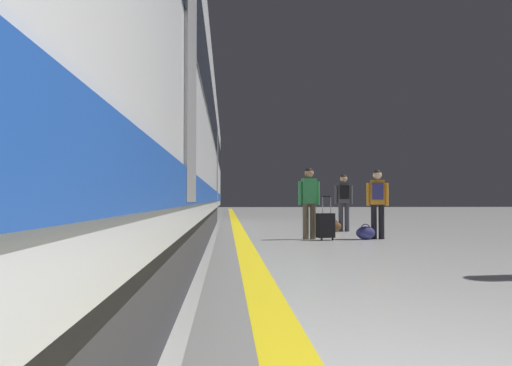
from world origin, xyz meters
TOP-DOWN VIEW (x-y plane):
  - safety_line_strip at (-1.04, 10.00)m, footprint 0.36×80.00m
  - tactile_edge_band at (-1.36, 10.00)m, footprint 0.59×80.00m
  - high_speed_train at (-3.12, 8.36)m, footprint 2.94×30.28m
  - passenger_near at (2.11, 11.55)m, footprint 0.49×0.37m
  - duffel_bag_near at (1.79, 11.45)m, footprint 0.44×0.26m
  - passenger_mid at (1.97, 14.30)m, footprint 0.51×0.34m
  - duffel_bag_mid at (1.65, 14.21)m, footprint 0.44×0.26m
  - passenger_far at (0.50, 11.57)m, footprint 0.51×0.25m
  - suitcase_far at (0.82, 11.27)m, footprint 0.43×0.34m

SIDE VIEW (x-z plane):
  - tactile_edge_band at x=-1.36m, z-range 0.00..0.01m
  - safety_line_strip at x=-1.04m, z-range 0.00..0.01m
  - duffel_bag_near at x=1.79m, z-range -0.03..0.33m
  - duffel_bag_mid at x=1.65m, z-range -0.03..0.33m
  - suitcase_far at x=0.82m, z-range -0.17..0.83m
  - passenger_near at x=2.11m, z-range 0.15..1.77m
  - passenger_far at x=0.50m, z-range 0.13..1.79m
  - passenger_mid at x=1.97m, z-range 0.15..1.80m
  - high_speed_train at x=-3.12m, z-range 0.02..4.99m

